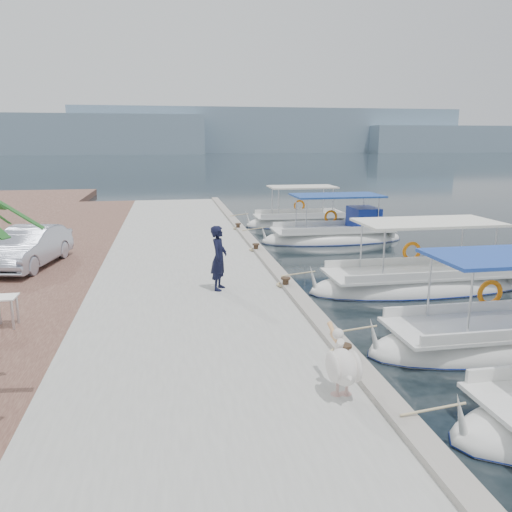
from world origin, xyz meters
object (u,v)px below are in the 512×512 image
(fishing_caique_c, at_px, (418,285))
(fishing_caique_d, at_px, (334,237))
(fishing_caique_b, at_px, (502,343))
(pelican, at_px, (343,365))
(fisherman, at_px, (219,258))
(fishing_caique_e, at_px, (299,223))
(parked_car, at_px, (29,247))

(fishing_caique_c, bearing_deg, fishing_caique_d, 90.56)
(fishing_caique_b, relative_size, fishing_caique_c, 0.90)
(fishing_caique_d, height_order, pelican, fishing_caique_d)
(fishing_caique_c, height_order, pelican, fishing_caique_c)
(fishing_caique_b, relative_size, pelican, 4.89)
(fishing_caique_b, relative_size, fisherman, 3.55)
(fishing_caique_e, relative_size, fisherman, 3.31)
(fishing_caique_d, height_order, fishing_caique_e, same)
(pelican, bearing_deg, fishing_caique_c, 54.10)
(fishing_caique_e, height_order, fisherman, fisherman)
(fishing_caique_c, xyz_separation_m, parked_car, (-12.64, 3.25, 1.06))
(fishing_caique_b, bearing_deg, fishing_caique_d, 88.74)
(fishing_caique_c, distance_m, fishing_caique_d, 8.19)
(fishing_caique_e, height_order, parked_car, fishing_caique_e)
(parked_car, bearing_deg, fishing_caique_b, -21.61)
(fishing_caique_c, bearing_deg, fishing_caique_b, -94.38)
(fishing_caique_e, xyz_separation_m, pelican, (-4.54, -19.97, 0.92))
(parked_car, bearing_deg, fishing_caique_d, 32.97)
(fishing_caique_c, bearing_deg, fishing_caique_e, 92.62)
(pelican, xyz_separation_m, parked_car, (-7.51, 10.35, 0.14))
(fishing_caique_c, bearing_deg, pelican, -125.90)
(parked_car, bearing_deg, fisherman, -20.62)
(fishing_caique_d, distance_m, pelican, 16.12)
(fishing_caique_e, distance_m, fisherman, 14.77)
(pelican, bearing_deg, fishing_caique_e, 77.18)
(fishing_caique_b, bearing_deg, fishing_caique_e, 90.73)
(fishing_caique_d, relative_size, parked_car, 1.69)
(parked_car, bearing_deg, fishing_caique_c, -2.91)
(fisherman, bearing_deg, fishing_caique_e, -4.10)
(fishing_caique_b, bearing_deg, pelican, -153.93)
(fishing_caique_c, bearing_deg, parked_car, 165.57)
(pelican, height_order, fisherman, fisherman)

